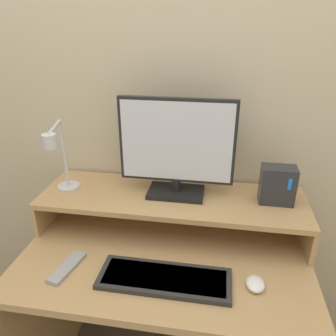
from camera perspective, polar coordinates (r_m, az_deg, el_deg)
The scene contains 9 objects.
wall_back at distance 1.41m, azimuth 2.04°, elevation 11.89°, with size 6.00×0.05×2.50m.
desk at distance 1.45m, azimuth -0.47°, elevation -21.27°, with size 1.09×0.67×0.74m.
monitor_shelf at distance 1.37m, azimuth 0.69°, elevation -5.69°, with size 1.09×0.33×0.15m.
monitor at distance 1.28m, azimuth 1.49°, elevation 3.52°, with size 0.46×0.14×0.40m.
desk_lamp at distance 1.35m, azimuth -18.31°, elevation 1.29°, with size 0.11×0.23×0.30m.
router_dock at distance 1.34m, azimuth 18.51°, elevation -2.81°, with size 0.13×0.08×0.15m.
keyboard at distance 1.18m, azimuth -0.61°, elevation -18.69°, with size 0.45×0.16×0.02m.
mouse at distance 1.19m, azimuth 14.97°, elevation -18.91°, with size 0.06×0.08×0.03m.
remote_control at distance 1.27m, azimuth -17.16°, elevation -16.22°, with size 0.08×0.18×0.02m.
Camera 1 is at (0.18, -0.66, 1.56)m, focal length 35.00 mm.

